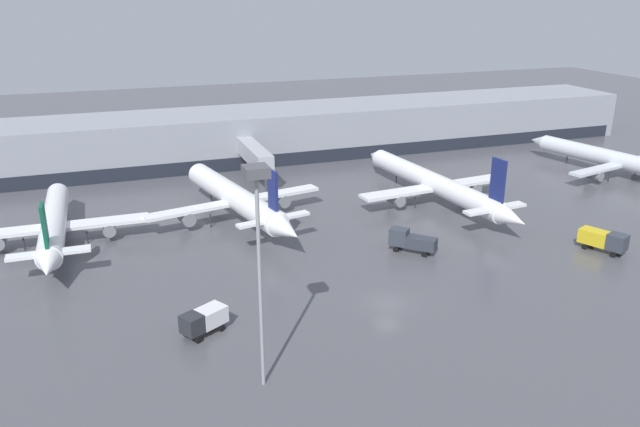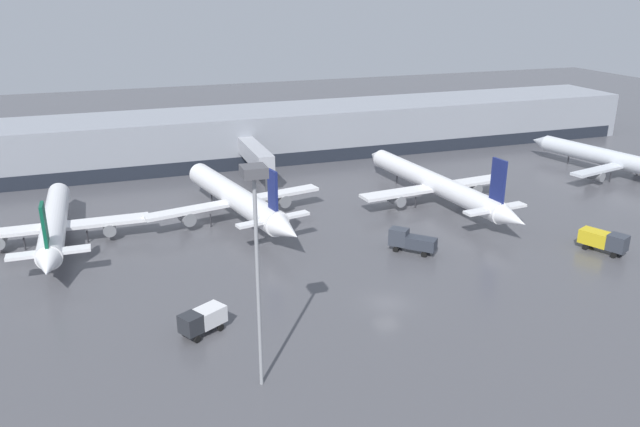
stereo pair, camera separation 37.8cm
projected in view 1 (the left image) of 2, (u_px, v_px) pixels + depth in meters
The scene contains 11 objects.
ground_plane at pixel (388, 303), 64.15m from camera, with size 320.00×320.00×0.00m, color #4C4C51.
terminal_building at pixel (246, 135), 117.42m from camera, with size 160.00×30.89×9.00m.
parked_jet_0 at pixel (236, 198), 85.96m from camera, with size 25.54×34.42×9.98m.
parked_jet_1 at pixel (620, 161), 105.97m from camera, with size 24.31×37.03×8.87m.
parked_jet_2 at pixel (54, 224), 77.62m from camera, with size 22.94×32.07×8.86m.
parked_jet_3 at pixel (435, 184), 93.24m from camera, with size 24.73×38.68×10.01m.
service_truck_0 at pixel (603, 239), 76.27m from camera, with size 4.03×5.86×2.66m.
service_truck_1 at pixel (204, 319), 57.98m from camera, with size 4.81×3.87×2.46m.
service_truck_2 at pixel (411, 240), 76.09m from camera, with size 5.26×5.28×2.81m.
traffic_cone_3 at pixel (609, 241), 79.21m from camera, with size 0.37×0.37×0.62m.
apron_light_mast_0 at pixel (258, 217), 46.08m from camera, with size 1.80×1.80×18.48m.
Camera 1 is at (-25.90, -51.46, 30.50)m, focal length 35.00 mm.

